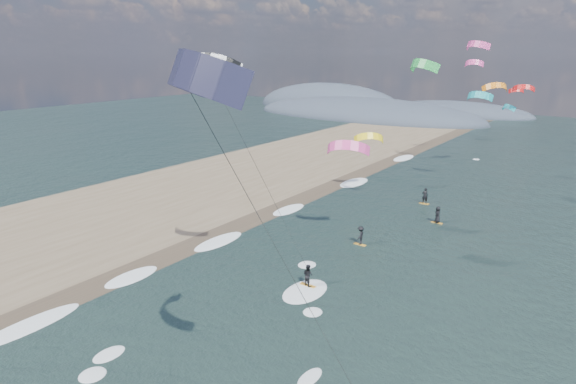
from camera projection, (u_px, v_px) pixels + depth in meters
The scene contains 9 objects.
ground at pixel (171, 374), 25.30m from camera, with size 260.00×260.00×0.00m, color black.
sand_strip at pixel (83, 227), 46.53m from camera, with size 26.00×240.00×0.00m, color brown.
wet_sand_strip at pixel (166, 257), 39.81m from camera, with size 3.00×240.00×0.00m, color #382D23.
coastal_hills at pixel (360, 113), 134.51m from camera, with size 80.00×41.00×15.00m.
kitesurfer_near_a at pixel (227, 168), 15.23m from camera, with size 7.84×9.16×16.80m.
kitesurfer_near_b at pixel (241, 143), 29.81m from camera, with size 6.98×8.41×16.70m.
far_kitesurfers at pixel (401, 219), 46.19m from camera, with size 4.70×15.76×1.84m.
bg_kite_field at pixel (468, 90), 63.58m from camera, with size 12.46×71.97×11.67m.
shoreline_surf at pixel (217, 242), 42.85m from camera, with size 2.40×79.40×0.11m.
Camera 1 is at (17.61, -13.94, 16.32)m, focal length 30.00 mm.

